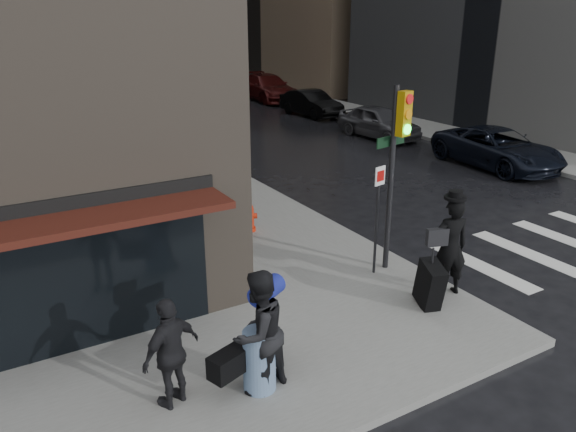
# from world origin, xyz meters

# --- Properties ---
(ground) EXTENTS (140.00, 140.00, 0.00)m
(ground) POSITION_xyz_m (0.00, 0.00, 0.00)
(ground) COLOR black
(ground) RESTS_ON ground
(sidewalk_left) EXTENTS (4.00, 50.00, 0.15)m
(sidewalk_left) POSITION_xyz_m (0.00, 27.00, 0.07)
(sidewalk_left) COLOR slate
(sidewalk_left) RESTS_ON ground
(sidewalk_right) EXTENTS (3.00, 50.00, 0.15)m
(sidewalk_right) POSITION_xyz_m (13.50, 27.00, 0.07)
(sidewalk_right) COLOR slate
(sidewalk_right) RESTS_ON ground
(man_overcoat) EXTENTS (1.46, 1.05, 2.26)m
(man_overcoat) POSITION_xyz_m (1.45, 0.25, 1.10)
(man_overcoat) COLOR black
(man_overcoat) RESTS_ON ground
(man_jeans) EXTENTS (1.45, 1.03, 1.99)m
(man_jeans) POSITION_xyz_m (-3.21, -0.50, 1.15)
(man_jeans) COLOR black
(man_jeans) RESTS_ON ground
(man_greycoat) EXTENTS (1.11, 0.78, 1.74)m
(man_greycoat) POSITION_xyz_m (-4.45, -0.16, 1.02)
(man_greycoat) COLOR black
(man_greycoat) RESTS_ON ground
(traffic_light) EXTENTS (1.01, 0.56, 4.10)m
(traffic_light) POSITION_xyz_m (1.31, 1.80, 2.80)
(traffic_light) COLOR black
(traffic_light) RESTS_ON ground
(fire_hydrant) EXTENTS (0.44, 0.33, 0.75)m
(fire_hydrant) POSITION_xyz_m (-0.34, 5.48, 0.49)
(fire_hydrant) COLOR #B6220B
(fire_hydrant) RESTS_ON ground
(parked_car_0) EXTENTS (2.80, 5.43, 1.47)m
(parked_car_0) POSITION_xyz_m (10.98, 6.95, 0.73)
(parked_car_0) COLOR black
(parked_car_0) RESTS_ON ground
(parked_car_1) EXTENTS (2.11, 4.51, 1.49)m
(parked_car_1) POSITION_xyz_m (10.43, 13.34, 0.75)
(parked_car_1) COLOR #4A4A4E
(parked_car_1) RESTS_ON ground
(parked_car_2) EXTENTS (1.75, 4.43, 1.43)m
(parked_car_2) POSITION_xyz_m (10.79, 19.73, 0.72)
(parked_car_2) COLOR black
(parked_car_2) RESTS_ON ground
(parked_car_3) EXTENTS (2.64, 5.88, 1.67)m
(parked_car_3) POSITION_xyz_m (11.46, 26.13, 0.84)
(parked_car_3) COLOR #3E0D0C
(parked_car_3) RESTS_ON ground
(parked_car_4) EXTENTS (2.30, 4.73, 1.56)m
(parked_car_4) POSITION_xyz_m (10.90, 32.52, 0.78)
(parked_car_4) COLOR #444449
(parked_car_4) RESTS_ON ground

